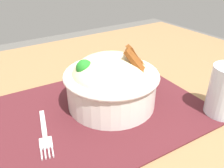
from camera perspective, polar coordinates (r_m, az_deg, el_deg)
table at (r=0.54m, az=-5.14°, el=-12.94°), size 1.34×0.97×0.77m
placemat at (r=0.49m, az=-4.23°, el=-6.90°), size 0.48×0.35×0.00m
bowl at (r=0.48m, az=-0.01°, el=0.59°), size 0.20×0.20×0.13m
fork at (r=0.45m, az=-16.30°, el=-11.82°), size 0.05×0.14×0.00m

